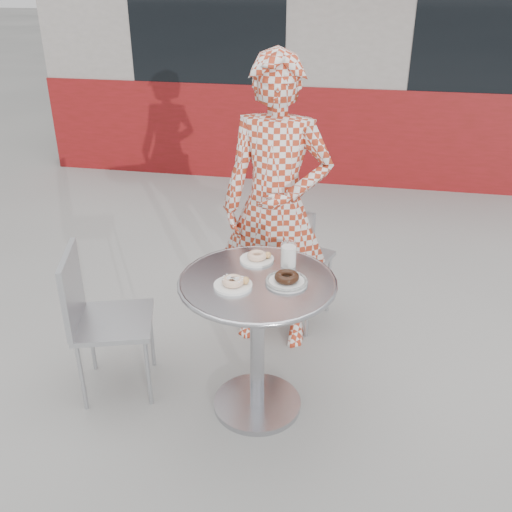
% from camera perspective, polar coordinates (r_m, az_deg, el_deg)
% --- Properties ---
extents(ground, '(60.00, 60.00, 0.00)m').
position_cam_1_polar(ground, '(3.08, -0.06, -15.23)').
color(ground, '#A2A09B').
rests_on(ground, ground).
extents(storefront, '(6.02, 4.55, 3.00)m').
position_cam_1_polar(storefront, '(7.84, 8.39, 22.39)').
color(storefront, gray).
rests_on(storefront, ground).
extents(bistro_table, '(0.75, 0.75, 0.76)m').
position_cam_1_polar(bistro_table, '(2.77, 0.14, -5.77)').
color(bistro_table, silver).
rests_on(bistro_table, ground).
extents(chair_far, '(0.50, 0.51, 0.84)m').
position_cam_1_polar(chair_far, '(3.67, 3.73, -2.69)').
color(chair_far, '#A9ABB1').
rests_on(chair_far, ground).
extents(chair_left, '(0.49, 0.49, 0.82)m').
position_cam_1_polar(chair_left, '(3.17, -13.91, -8.92)').
color(chair_left, '#A9ABB1').
rests_on(chair_left, ground).
extents(seated_person, '(0.65, 0.45, 1.71)m').
position_cam_1_polar(seated_person, '(3.23, 2.03, 4.84)').
color(seated_person, '#A53119').
rests_on(seated_person, ground).
extents(plate_far, '(0.17, 0.17, 0.05)m').
position_cam_1_polar(plate_far, '(2.84, 0.15, -0.14)').
color(plate_far, white).
rests_on(plate_far, bistro_table).
extents(plate_near, '(0.18, 0.18, 0.05)m').
position_cam_1_polar(plate_near, '(2.61, -2.25, -2.71)').
color(plate_near, white).
rests_on(plate_near, bistro_table).
extents(plate_checker, '(0.20, 0.20, 0.05)m').
position_cam_1_polar(plate_checker, '(2.64, 3.09, -2.40)').
color(plate_checker, white).
rests_on(plate_checker, bistro_table).
extents(milk_cup, '(0.08, 0.08, 0.12)m').
position_cam_1_polar(milk_cup, '(2.77, 3.28, 0.08)').
color(milk_cup, white).
rests_on(milk_cup, bistro_table).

